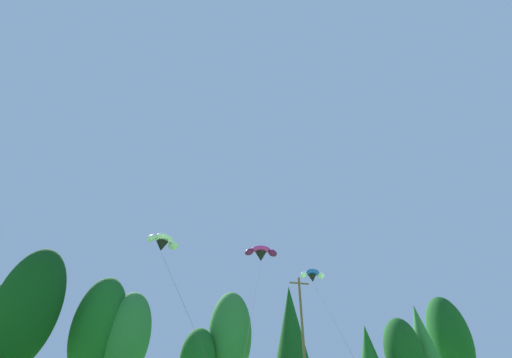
{
  "coord_description": "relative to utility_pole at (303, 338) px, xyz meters",
  "views": [
    {
      "loc": [
        -7.45,
        5.48,
        2.05
      ],
      "look_at": [
        -2.05,
        25.45,
        15.98
      ],
      "focal_mm": 22.23,
      "sensor_mm": 36.0,
      "label": 1
    }
  ],
  "objects": [
    {
      "name": "utility_pole",
      "position": [
        0.0,
        0.0,
        0.0
      ],
      "size": [
        2.2,
        0.26,
        12.35
      ],
      "color": "brown",
      "rests_on": "ground_plane"
    },
    {
      "name": "treeline_tree_j",
      "position": [
        14.95,
        4.99,
        -0.49
      ],
      "size": [
        4.46,
        4.46,
        9.86
      ],
      "color": "#472D19",
      "rests_on": "ground_plane"
    },
    {
      "name": "treeline_tree_d",
      "position": [
        -20.11,
        7.75,
        1.42
      ],
      "size": [
        5.31,
        5.31,
        13.0
      ],
      "color": "#472D19",
      "rests_on": "ground_plane"
    },
    {
      "name": "treeline_tree_l",
      "position": [
        27.42,
        10.2,
        2.28
      ],
      "size": [
        5.69,
        5.69,
        14.41
      ],
      "color": "#472D19",
      "rests_on": "ground_plane"
    },
    {
      "name": "treeline_tree_i",
      "position": [
        10.84,
        5.91,
        -0.85
      ],
      "size": [
        3.57,
        3.57,
        8.95
      ],
      "color": "#472D19",
      "rests_on": "ground_plane"
    },
    {
      "name": "treeline_tree_k",
      "position": [
        18.34,
        5.2,
        0.85
      ],
      "size": [
        4.16,
        4.16,
        11.65
      ],
      "color": "#472D19",
      "rests_on": "ground_plane"
    },
    {
      "name": "parafoil_kite_far_magenta",
      "position": [
        -4.6,
        -1.26,
        7.79
      ],
      "size": [
        7.59,
        16.85,
        13.88
      ],
      "color": "#D12893"
    },
    {
      "name": "parafoil_kite_mid_blue_white",
      "position": [
        0.97,
        -1.47,
        5.8
      ],
      "size": [
        4.48,
        13.41,
        11.36
      ],
      "color": "blue"
    },
    {
      "name": "parafoil_kite_high_white",
      "position": [
        -14.76,
        -0.27,
        8.33
      ],
      "size": [
        6.19,
        18.66,
        14.45
      ],
      "color": "white"
    },
    {
      "name": "treeline_tree_c",
      "position": [
        -26.42,
        4.97,
        2.47
      ],
      "size": [
        5.78,
        5.78,
        14.73
      ],
      "color": "#472D19",
      "rests_on": "ground_plane"
    },
    {
      "name": "treeline_tree_h",
      "position": [
        1.88,
        8.13,
        2.12
      ],
      "size": [
        4.61,
        4.61,
        13.68
      ],
      "color": "#472D19",
      "rests_on": "ground_plane"
    },
    {
      "name": "treeline_tree_g",
      "position": [
        -5.4,
        10.02,
        1.36
      ],
      "size": [
        5.28,
        5.28,
        12.9
      ],
      "color": "#472D19",
      "rests_on": "ground_plane"
    },
    {
      "name": "treeline_tree_e",
      "position": [
        -17.08,
        7.64,
        0.54
      ],
      "size": [
        4.92,
        4.92,
        11.55
      ],
      "color": "#472D19",
      "rests_on": "ground_plane"
    }
  ]
}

